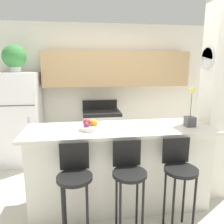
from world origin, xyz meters
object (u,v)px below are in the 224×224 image
at_px(refrigerator, 20,118).
at_px(fruit_bowl, 90,126).
at_px(bar_stool_left, 75,179).
at_px(trash_bin, 53,155).
at_px(orchid_vase, 190,116).
at_px(bar_stool_right, 179,172).
at_px(potted_plant_on_fridge, 14,57).
at_px(bar_stool_mid, 129,175).
at_px(stove_range, 101,133).

relative_size(refrigerator, fruit_bowl, 6.88).
xyz_separation_m(refrigerator, bar_stool_left, (1.02, -2.05, -0.15)).
xyz_separation_m(refrigerator, trash_bin, (0.58, -0.25, -0.63)).
relative_size(refrigerator, orchid_vase, 3.41).
bearing_deg(bar_stool_right, potted_plant_on_fridge, 135.61).
relative_size(bar_stool_left, fruit_bowl, 4.21).
height_order(refrigerator, potted_plant_on_fridge, potted_plant_on_fridge).
height_order(bar_stool_mid, bar_stool_right, same).
bearing_deg(trash_bin, potted_plant_on_fridge, 156.93).
bearing_deg(trash_bin, stove_range, 17.96).
height_order(bar_stool_left, orchid_vase, orchid_vase).
bearing_deg(refrigerator, bar_stool_mid, -52.78).
xyz_separation_m(potted_plant_on_fridge, fruit_bowl, (1.19, -1.57, -0.82)).
bearing_deg(orchid_vase, refrigerator, 146.45).
distance_m(stove_range, fruit_bowl, 1.75).
distance_m(refrigerator, fruit_bowl, 1.99).
height_order(refrigerator, bar_stool_left, refrigerator).
height_order(potted_plant_on_fridge, orchid_vase, potted_plant_on_fridge).
relative_size(stove_range, potted_plant_on_fridge, 2.32).
relative_size(bar_stool_mid, trash_bin, 2.64).
relative_size(stove_range, orchid_vase, 2.23).
xyz_separation_m(refrigerator, bar_stool_right, (2.09, -2.05, -0.15)).
distance_m(potted_plant_on_fridge, trash_bin, 1.82).
height_order(stove_range, fruit_bowl, fruit_bowl).
bearing_deg(stove_range, orchid_vase, -60.41).
bearing_deg(bar_stool_mid, bar_stool_left, 180.00).
bearing_deg(orchid_vase, bar_stool_mid, -152.27).
bearing_deg(potted_plant_on_fridge, stove_range, 1.66).
xyz_separation_m(orchid_vase, trash_bin, (-1.83, 1.35, -0.96)).
bearing_deg(potted_plant_on_fridge, trash_bin, -23.07).
relative_size(stove_range, bar_stool_mid, 1.07).
bearing_deg(stove_range, bar_stool_right, -73.64).
distance_m(bar_stool_mid, fruit_bowl, 0.72).
relative_size(orchid_vase, trash_bin, 1.27).
bearing_deg(refrigerator, bar_stool_left, -63.54).
bearing_deg(refrigerator, bar_stool_right, -44.39).
height_order(bar_stool_right, fruit_bowl, fruit_bowl).
bearing_deg(potted_plant_on_fridge, fruit_bowl, -52.87).
distance_m(bar_stool_right, potted_plant_on_fridge, 3.17).
height_order(potted_plant_on_fridge, trash_bin, potted_plant_on_fridge).
relative_size(bar_stool_mid, orchid_vase, 2.09).
relative_size(bar_stool_right, potted_plant_on_fridge, 2.18).
relative_size(bar_stool_mid, bar_stool_right, 1.00).
bearing_deg(bar_stool_mid, potted_plant_on_fridge, 127.22).
distance_m(orchid_vase, fruit_bowl, 1.22).
bearing_deg(trash_bin, refrigerator, 156.94).
bearing_deg(potted_plant_on_fridge, bar_stool_mid, -52.78).
distance_m(refrigerator, bar_stool_right, 2.93).
relative_size(stove_range, trash_bin, 2.82).
relative_size(potted_plant_on_fridge, trash_bin, 1.21).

